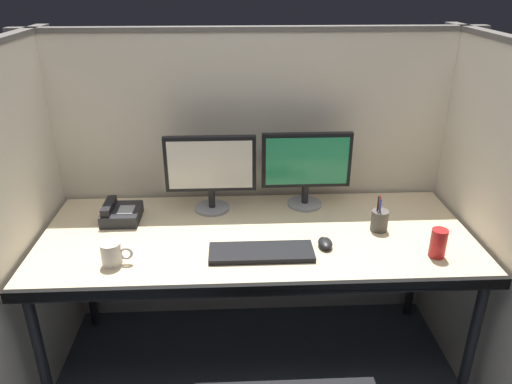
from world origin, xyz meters
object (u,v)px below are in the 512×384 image
keyboard_main (261,252)px  coffee_mug (112,254)px  computer_mouse (325,243)px  desk (257,244)px  monitor_right (306,165)px  desk_phone (120,214)px  pen_cup (379,220)px  monitor_left (210,168)px  soda_can (438,243)px

keyboard_main → coffee_mug: bearing=-176.1°
computer_mouse → keyboard_main: bearing=-169.5°
desk → coffee_mug: size_ratio=15.08×
monitor_right → keyboard_main: monitor_right is taller
desk → desk_phone: bearing=164.7°
pen_cup → coffee_mug: bearing=-168.7°
keyboard_main → monitor_left: bearing=116.9°
desk_phone → monitor_right: bearing=7.5°
monitor_left → coffee_mug: 0.62m
desk → keyboard_main: (0.01, -0.17, 0.06)m
monitor_right → soda_can: size_ratio=3.52×
desk → soda_can: 0.76m
keyboard_main → desk_phone: 0.72m
keyboard_main → computer_mouse: bearing=10.5°
computer_mouse → monitor_left: bearing=142.5°
monitor_right → keyboard_main: (-0.24, -0.45, -0.20)m
desk_phone → keyboard_main: bearing=-27.8°
desk → monitor_right: bearing=48.7°
pen_cup → coffee_mug: size_ratio=1.32×
desk → monitor_right: 0.47m
desk → monitor_left: 0.43m
monitor_left → keyboard_main: 0.52m
soda_can → desk_phone: bearing=164.2°
monitor_left → keyboard_main: monitor_left is taller
soda_can → desk_phone: soda_can is taller
keyboard_main → soda_can: 0.72m
soda_can → desk_phone: 1.41m
monitor_right → pen_cup: (0.30, -0.27, -0.17)m
desk → pen_cup: pen_cup is taller
desk → coffee_mug: bearing=-160.4°
computer_mouse → monitor_right: bearing=94.4°
desk → coffee_mug: (-0.58, -0.21, 0.10)m
keyboard_main → desk: bearing=93.9°
desk → desk_phone: (-0.63, 0.17, 0.08)m
monitor_left → soda_can: 1.06m
computer_mouse → soda_can: size_ratio=0.79×
monitor_left → soda_can: (0.93, -0.47, -0.15)m
monitor_left → monitor_right: 0.46m
computer_mouse → desk_phone: 0.96m
monitor_right → pen_cup: 0.43m
pen_cup → coffee_mug: pen_cup is taller
keyboard_main → soda_can: size_ratio=3.52×
desk → computer_mouse: computer_mouse is taller
monitor_left → computer_mouse: 0.65m
desk_phone → soda_can: bearing=-15.8°
keyboard_main → soda_can: (0.71, -0.04, 0.05)m
keyboard_main → pen_cup: pen_cup is taller
monitor_left → keyboard_main: size_ratio=1.00×
computer_mouse → soda_can: bearing=-12.2°
coffee_mug → desk_phone: (-0.05, 0.38, -0.01)m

